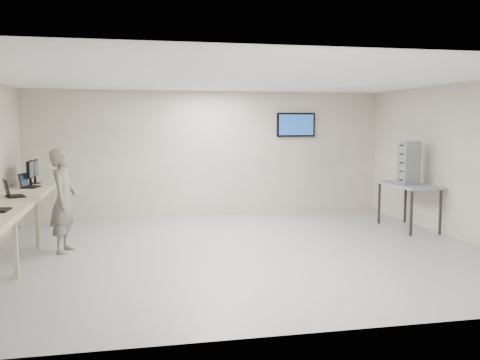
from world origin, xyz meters
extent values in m
cube|color=#B6B6B6|center=(0.00, 0.00, 0.00)|extent=(8.00, 7.00, 0.01)
cube|color=white|center=(0.00, 0.00, 2.80)|extent=(8.00, 7.00, 0.01)
cube|color=beige|center=(0.00, 3.50, 1.40)|extent=(8.00, 0.01, 2.80)
cube|color=beige|center=(0.00, -3.50, 1.40)|extent=(8.00, 0.01, 2.80)
cube|color=beige|center=(4.00, 0.00, 1.40)|extent=(0.01, 7.00, 2.80)
cube|color=#282626|center=(2.00, 3.48, 2.05)|extent=(0.15, 0.04, 0.15)
cube|color=black|center=(2.00, 3.44, 2.05)|extent=(0.90, 0.06, 0.55)
cube|color=#194591|center=(2.00, 3.40, 2.05)|extent=(0.82, 0.01, 0.47)
cube|color=beige|center=(-3.60, 0.00, 0.88)|extent=(0.75, 6.00, 0.04)
cube|color=#BFB597|center=(-3.23, 0.00, 0.85)|extent=(0.02, 6.00, 0.06)
cube|color=#BFB597|center=(-3.30, -0.90, 0.43)|extent=(0.06, 0.06, 0.86)
cube|color=#BFB597|center=(-3.30, 0.90, 0.43)|extent=(0.06, 0.06, 0.86)
cube|color=#BFB597|center=(-3.90, 2.85, 0.43)|extent=(0.06, 0.06, 0.86)
cube|color=#BFB597|center=(-3.30, 2.85, 0.43)|extent=(0.06, 0.06, 0.86)
cube|color=black|center=(-3.59, 0.74, 0.91)|extent=(0.37, 0.43, 0.02)
cube|color=black|center=(-3.72, 0.74, 1.05)|extent=(0.18, 0.35, 0.26)
cube|color=#142232|center=(-3.71, 0.74, 1.05)|extent=(0.15, 0.30, 0.22)
cube|color=black|center=(-3.56, 2.00, 0.91)|extent=(0.33, 0.40, 0.02)
cube|color=black|center=(-3.69, 2.00, 1.05)|extent=(0.14, 0.33, 0.25)
cube|color=#142232|center=(-3.67, 2.00, 1.05)|extent=(0.12, 0.29, 0.21)
cylinder|color=black|center=(-3.60, 2.22, 0.91)|extent=(0.22, 0.22, 0.02)
cube|color=black|center=(-3.60, 2.22, 1.00)|extent=(0.04, 0.03, 0.17)
cube|color=black|center=(-3.60, 2.22, 1.22)|extent=(0.05, 0.49, 0.33)
cube|color=#142232|center=(-3.57, 2.22, 1.22)|extent=(0.00, 0.45, 0.28)
cylinder|color=black|center=(-3.60, 2.73, 0.91)|extent=(0.21, 0.21, 0.02)
cube|color=black|center=(-3.60, 2.73, 1.00)|extent=(0.04, 0.03, 0.17)
cube|color=black|center=(-3.60, 2.73, 1.21)|extent=(0.05, 0.47, 0.31)
cube|color=#142232|center=(-3.57, 2.73, 1.21)|extent=(0.00, 0.43, 0.27)
imported|color=slate|center=(-2.83, 0.56, 0.84)|extent=(0.50, 0.67, 1.69)
cube|color=gray|center=(3.60, 1.16, 0.87)|extent=(0.69, 1.49, 0.04)
cube|color=#282626|center=(3.30, 0.51, 0.43)|extent=(0.04, 0.04, 0.85)
cube|color=#282626|center=(3.30, 1.80, 0.43)|extent=(0.04, 0.04, 0.85)
cube|color=#282626|center=(3.90, 0.51, 0.43)|extent=(0.04, 0.04, 0.85)
cube|color=#282626|center=(3.90, 1.80, 0.43)|extent=(0.04, 0.04, 0.85)
cube|color=gray|center=(3.58, 1.16, 0.98)|extent=(0.32, 0.36, 0.17)
cube|color=gray|center=(3.58, 1.16, 1.15)|extent=(0.32, 0.36, 0.17)
cube|color=gray|center=(3.58, 1.16, 1.32)|extent=(0.32, 0.36, 0.17)
cube|color=gray|center=(3.58, 1.16, 1.49)|extent=(0.32, 0.36, 0.17)
cube|color=gray|center=(3.58, 1.16, 1.66)|extent=(0.32, 0.36, 0.17)
camera|label=1|loc=(-1.81, -8.36, 2.07)|focal=40.00mm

